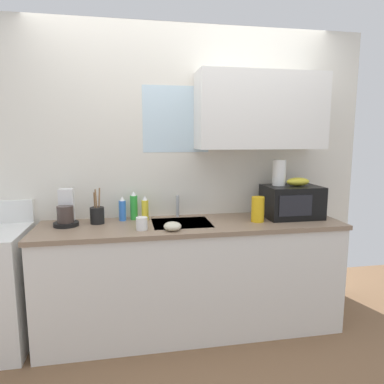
{
  "coord_description": "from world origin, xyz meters",
  "views": [
    {
      "loc": [
        -0.49,
        -2.66,
        1.57
      ],
      "look_at": [
        0.0,
        0.0,
        1.15
      ],
      "focal_mm": 32.54,
      "sensor_mm": 36.0,
      "label": 1
    }
  ],
  "objects_px": {
    "paper_towel_roll": "(279,173)",
    "mug_white": "(142,224)",
    "microwave": "(292,202)",
    "dish_soap_bottle_yellow": "(145,209)",
    "cereal_canister": "(258,209)",
    "dish_soap_bottle_green": "(134,206)",
    "dish_soap_bottle_blue": "(122,209)",
    "small_bowl": "(173,226)",
    "banana_bunch": "(298,182)",
    "utensil_crock": "(97,215)",
    "coffee_maker": "(66,212)"
  },
  "relations": [
    {
      "from": "dish_soap_bottle_green",
      "to": "cereal_canister",
      "type": "distance_m",
      "value": 1.02
    },
    {
      "from": "coffee_maker",
      "to": "utensil_crock",
      "type": "distance_m",
      "value": 0.23
    },
    {
      "from": "paper_towel_roll",
      "to": "dish_soap_bottle_yellow",
      "type": "xyz_separation_m",
      "value": [
        -1.13,
        0.07,
        -0.29
      ]
    },
    {
      "from": "microwave",
      "to": "banana_bunch",
      "type": "height_order",
      "value": "banana_bunch"
    },
    {
      "from": "banana_bunch",
      "to": "paper_towel_roll",
      "type": "relative_size",
      "value": 0.91
    },
    {
      "from": "mug_white",
      "to": "microwave",
      "type": "bearing_deg",
      "value": 8.43
    },
    {
      "from": "dish_soap_bottle_yellow",
      "to": "cereal_canister",
      "type": "distance_m",
      "value": 0.92
    },
    {
      "from": "utensil_crock",
      "to": "mug_white",
      "type": "bearing_deg",
      "value": -37.48
    },
    {
      "from": "dish_soap_bottle_blue",
      "to": "microwave",
      "type": "bearing_deg",
      "value": -5.39
    },
    {
      "from": "paper_towel_roll",
      "to": "utensil_crock",
      "type": "xyz_separation_m",
      "value": [
        -1.51,
        0.02,
        -0.31
      ]
    },
    {
      "from": "paper_towel_roll",
      "to": "cereal_canister",
      "type": "xyz_separation_m",
      "value": [
        -0.24,
        -0.15,
        -0.28
      ]
    },
    {
      "from": "coffee_maker",
      "to": "utensil_crock",
      "type": "relative_size",
      "value": 0.99
    },
    {
      "from": "dish_soap_bottle_blue",
      "to": "utensil_crock",
      "type": "relative_size",
      "value": 0.71
    },
    {
      "from": "small_bowl",
      "to": "banana_bunch",
      "type": "bearing_deg",
      "value": 12.78
    },
    {
      "from": "banana_bunch",
      "to": "dish_soap_bottle_yellow",
      "type": "xyz_separation_m",
      "value": [
        -1.28,
        0.12,
        -0.21
      ]
    },
    {
      "from": "coffee_maker",
      "to": "dish_soap_bottle_yellow",
      "type": "distance_m",
      "value": 0.61
    },
    {
      "from": "paper_towel_roll",
      "to": "small_bowl",
      "type": "height_order",
      "value": "paper_towel_roll"
    },
    {
      "from": "dish_soap_bottle_blue",
      "to": "utensil_crock",
      "type": "xyz_separation_m",
      "value": [
        -0.2,
        -0.06,
        -0.02
      ]
    },
    {
      "from": "coffee_maker",
      "to": "dish_soap_bottle_blue",
      "type": "height_order",
      "value": "coffee_maker"
    },
    {
      "from": "microwave",
      "to": "cereal_canister",
      "type": "xyz_separation_m",
      "value": [
        -0.34,
        -0.1,
        -0.03
      ]
    },
    {
      "from": "cereal_canister",
      "to": "mug_white",
      "type": "distance_m",
      "value": 0.94
    },
    {
      "from": "cereal_canister",
      "to": "small_bowl",
      "type": "relative_size",
      "value": 1.56
    },
    {
      "from": "paper_towel_roll",
      "to": "mug_white",
      "type": "bearing_deg",
      "value": -168.43
    },
    {
      "from": "paper_towel_roll",
      "to": "dish_soap_bottle_green",
      "type": "relative_size",
      "value": 0.94
    },
    {
      "from": "utensil_crock",
      "to": "small_bowl",
      "type": "bearing_deg",
      "value": -29.78
    },
    {
      "from": "paper_towel_roll",
      "to": "utensil_crock",
      "type": "relative_size",
      "value": 0.78
    },
    {
      "from": "paper_towel_roll",
      "to": "small_bowl",
      "type": "bearing_deg",
      "value": -162.51
    },
    {
      "from": "dish_soap_bottle_blue",
      "to": "mug_white",
      "type": "distance_m",
      "value": 0.36
    },
    {
      "from": "dish_soap_bottle_green",
      "to": "mug_white",
      "type": "bearing_deg",
      "value": -81.89
    },
    {
      "from": "mug_white",
      "to": "utensil_crock",
      "type": "height_order",
      "value": "utensil_crock"
    },
    {
      "from": "microwave",
      "to": "dish_soap_bottle_yellow",
      "type": "height_order",
      "value": "microwave"
    },
    {
      "from": "coffee_maker",
      "to": "mug_white",
      "type": "bearing_deg",
      "value": -23.58
    },
    {
      "from": "banana_bunch",
      "to": "mug_white",
      "type": "bearing_deg",
      "value": -171.82
    },
    {
      "from": "utensil_crock",
      "to": "dish_soap_bottle_blue",
      "type": "bearing_deg",
      "value": 17.56
    },
    {
      "from": "microwave",
      "to": "mug_white",
      "type": "relative_size",
      "value": 4.84
    },
    {
      "from": "microwave",
      "to": "dish_soap_bottle_green",
      "type": "bearing_deg",
      "value": 173.03
    },
    {
      "from": "paper_towel_roll",
      "to": "dish_soap_bottle_green",
      "type": "xyz_separation_m",
      "value": [
        -1.22,
        0.11,
        -0.27
      ]
    },
    {
      "from": "banana_bunch",
      "to": "cereal_canister",
      "type": "height_order",
      "value": "banana_bunch"
    },
    {
      "from": "microwave",
      "to": "dish_soap_bottle_blue",
      "type": "xyz_separation_m",
      "value": [
        -1.41,
        0.13,
        -0.04
      ]
    },
    {
      "from": "dish_soap_bottle_blue",
      "to": "small_bowl",
      "type": "bearing_deg",
      "value": -46.46
    },
    {
      "from": "mug_white",
      "to": "utensil_crock",
      "type": "distance_m",
      "value": 0.43
    },
    {
      "from": "banana_bunch",
      "to": "dish_soap_bottle_blue",
      "type": "distance_m",
      "value": 1.49
    },
    {
      "from": "banana_bunch",
      "to": "utensil_crock",
      "type": "bearing_deg",
      "value": 177.59
    },
    {
      "from": "paper_towel_roll",
      "to": "dish_soap_bottle_yellow",
      "type": "relative_size",
      "value": 1.1
    },
    {
      "from": "dish_soap_bottle_yellow",
      "to": "dish_soap_bottle_green",
      "type": "height_order",
      "value": "dish_soap_bottle_green"
    },
    {
      "from": "dish_soap_bottle_blue",
      "to": "cereal_canister",
      "type": "relative_size",
      "value": 0.99
    },
    {
      "from": "paper_towel_roll",
      "to": "dish_soap_bottle_green",
      "type": "bearing_deg",
      "value": 174.85
    },
    {
      "from": "dish_soap_bottle_yellow",
      "to": "dish_soap_bottle_blue",
      "type": "height_order",
      "value": "same"
    },
    {
      "from": "dish_soap_bottle_green",
      "to": "dish_soap_bottle_blue",
      "type": "height_order",
      "value": "dish_soap_bottle_green"
    },
    {
      "from": "microwave",
      "to": "banana_bunch",
      "type": "bearing_deg",
      "value": 1.77
    }
  ]
}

